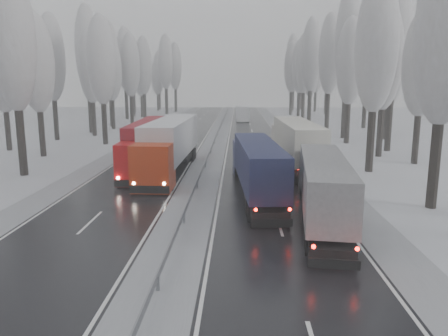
# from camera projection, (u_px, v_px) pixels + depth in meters

# --- Properties ---
(carriageway_right) EXTENTS (7.50, 200.00, 0.03)m
(carriageway_right) POSITION_uv_depth(u_px,v_px,m) (262.00, 164.00, 41.65)
(carriageway_right) COLOR black
(carriageway_right) RESTS_ON ground
(carriageway_left) EXTENTS (7.50, 200.00, 0.03)m
(carriageway_left) POSITION_uv_depth(u_px,v_px,m) (153.00, 164.00, 41.98)
(carriageway_left) COLOR black
(carriageway_left) RESTS_ON ground
(median_slush) EXTENTS (3.00, 200.00, 0.04)m
(median_slush) POSITION_uv_depth(u_px,v_px,m) (207.00, 164.00, 41.81)
(median_slush) COLOR #A4A7AC
(median_slush) RESTS_ON ground
(shoulder_right) EXTENTS (2.40, 200.00, 0.04)m
(shoulder_right) POSITION_uv_depth(u_px,v_px,m) (314.00, 165.00, 41.49)
(shoulder_right) COLOR #A4A7AC
(shoulder_right) RESTS_ON ground
(shoulder_left) EXTENTS (2.40, 200.00, 0.04)m
(shoulder_left) POSITION_uv_depth(u_px,v_px,m) (102.00, 163.00, 42.13)
(shoulder_left) COLOR #A4A7AC
(shoulder_left) RESTS_ON ground
(median_guardrail) EXTENTS (0.12, 200.00, 0.76)m
(median_guardrail) POSITION_uv_depth(u_px,v_px,m) (207.00, 158.00, 41.69)
(median_guardrail) COLOR slate
(median_guardrail) RESTS_ON ground
(tree_16) EXTENTS (3.60, 3.60, 16.53)m
(tree_16) POSITION_uv_depth(u_px,v_px,m) (447.00, 30.00, 25.25)
(tree_16) COLOR black
(tree_16) RESTS_ON ground
(tree_18) EXTENTS (3.60, 3.60, 16.58)m
(tree_18) POSITION_uv_depth(u_px,v_px,m) (377.00, 46.00, 36.41)
(tree_18) COLOR black
(tree_18) RESTS_ON ground
(tree_19) EXTENTS (3.60, 3.60, 14.57)m
(tree_19) POSITION_uv_depth(u_px,v_px,m) (422.00, 64.00, 40.40)
(tree_19) COLOR black
(tree_19) RESTS_ON ground
(tree_20) EXTENTS (3.60, 3.60, 15.71)m
(tree_20) POSITION_uv_depth(u_px,v_px,m) (385.00, 58.00, 44.39)
(tree_20) COLOR black
(tree_20) RESTS_ON ground
(tree_21) EXTENTS (3.60, 3.60, 18.62)m
(tree_21) POSITION_uv_depth(u_px,v_px,m) (395.00, 43.00, 47.89)
(tree_21) COLOR black
(tree_21) RESTS_ON ground
(tree_22) EXTENTS (3.60, 3.60, 15.86)m
(tree_22) POSITION_uv_depth(u_px,v_px,m) (350.00, 62.00, 54.63)
(tree_22) COLOR black
(tree_22) RESTS_ON ground
(tree_23) EXTENTS (3.60, 3.60, 13.55)m
(tree_23) POSITION_uv_depth(u_px,v_px,m) (389.00, 75.00, 58.64)
(tree_23) COLOR black
(tree_23) RESTS_ON ground
(tree_24) EXTENTS (3.60, 3.60, 20.49)m
(tree_24) POSITION_uv_depth(u_px,v_px,m) (348.00, 42.00, 59.36)
(tree_24) COLOR black
(tree_24) RESTS_ON ground
(tree_25) EXTENTS (3.60, 3.60, 19.44)m
(tree_25) POSITION_uv_depth(u_px,v_px,m) (389.00, 49.00, 63.19)
(tree_25) COLOR black
(tree_25) RESTS_ON ground
(tree_26) EXTENTS (3.60, 3.60, 18.78)m
(tree_26) POSITION_uv_depth(u_px,v_px,m) (330.00, 55.00, 69.63)
(tree_26) COLOR black
(tree_26) RESTS_ON ground
(tree_27) EXTENTS (3.60, 3.60, 17.62)m
(tree_27) POSITION_uv_depth(u_px,v_px,m) (367.00, 61.00, 73.47)
(tree_27) COLOR black
(tree_27) RESTS_ON ground
(tree_28) EXTENTS (3.60, 3.60, 19.62)m
(tree_28) POSITION_uv_depth(u_px,v_px,m) (311.00, 55.00, 80.05)
(tree_28) COLOR black
(tree_28) RESTS_ON ground
(tree_29) EXTENTS (3.60, 3.60, 18.11)m
(tree_29) POSITION_uv_depth(u_px,v_px,m) (346.00, 62.00, 83.93)
(tree_29) COLOR black
(tree_29) RESTS_ON ground
(tree_30) EXTENTS (3.60, 3.60, 17.86)m
(tree_30) POSITION_uv_depth(u_px,v_px,m) (304.00, 64.00, 89.82)
(tree_30) COLOR black
(tree_30) RESTS_ON ground
(tree_31) EXTENTS (3.60, 3.60, 18.58)m
(tree_31) POSITION_uv_depth(u_px,v_px,m) (329.00, 63.00, 93.47)
(tree_31) COLOR black
(tree_31) RESTS_ON ground
(tree_32) EXTENTS (3.60, 3.60, 17.33)m
(tree_32) POSITION_uv_depth(u_px,v_px,m) (300.00, 67.00, 97.25)
(tree_32) COLOR black
(tree_32) RESTS_ON ground
(tree_33) EXTENTS (3.60, 3.60, 14.33)m
(tree_33) POSITION_uv_depth(u_px,v_px,m) (310.00, 76.00, 101.44)
(tree_33) COLOR black
(tree_33) RESTS_ON ground
(tree_34) EXTENTS (3.60, 3.60, 17.63)m
(tree_34) POSITION_uv_depth(u_px,v_px,m) (292.00, 67.00, 104.21)
(tree_34) COLOR black
(tree_34) RESTS_ON ground
(tree_35) EXTENTS (3.60, 3.60, 18.25)m
(tree_35) POSITION_uv_depth(u_px,v_px,m) (327.00, 66.00, 107.77)
(tree_35) COLOR black
(tree_35) RESTS_ON ground
(tree_36) EXTENTS (3.60, 3.60, 20.23)m
(tree_36) POSITION_uv_depth(u_px,v_px,m) (292.00, 62.00, 113.51)
(tree_36) COLOR black
(tree_36) RESTS_ON ground
(tree_37) EXTENTS (3.60, 3.60, 16.37)m
(tree_37) POSITION_uv_depth(u_px,v_px,m) (316.00, 72.00, 117.69)
(tree_37) COLOR black
(tree_37) RESTS_ON ground
(tree_38) EXTENTS (3.60, 3.60, 17.97)m
(tree_38) POSITION_uv_depth(u_px,v_px,m) (294.00, 69.00, 124.10)
(tree_38) COLOR black
(tree_38) RESTS_ON ground
(tree_39) EXTENTS (3.60, 3.60, 16.19)m
(tree_39) POSITION_uv_depth(u_px,v_px,m) (301.00, 73.00, 128.15)
(tree_39) COLOR black
(tree_39) RESTS_ON ground
(tree_58) EXTENTS (3.60, 3.60, 17.21)m
(tree_58) POSITION_uv_depth(u_px,v_px,m) (12.00, 39.00, 34.83)
(tree_58) COLOR black
(tree_58) RESTS_ON ground
(tree_60) EXTENTS (3.60, 3.60, 14.84)m
(tree_60) POSITION_uv_depth(u_px,v_px,m) (36.00, 64.00, 44.66)
(tree_60) COLOR black
(tree_60) RESTS_ON ground
(tree_61) EXTENTS (3.60, 3.60, 13.95)m
(tree_61) POSITION_uv_depth(u_px,v_px,m) (2.00, 71.00, 48.87)
(tree_61) COLOR black
(tree_61) RESTS_ON ground
(tree_62) EXTENTS (3.60, 3.60, 16.04)m
(tree_62) POSITION_uv_depth(u_px,v_px,m) (101.00, 61.00, 53.74)
(tree_62) COLOR black
(tree_62) RESTS_ON ground
(tree_63) EXTENTS (3.60, 3.60, 16.88)m
(tree_63) POSITION_uv_depth(u_px,v_px,m) (51.00, 58.00, 57.81)
(tree_63) COLOR black
(tree_63) RESTS_ON ground
(tree_64) EXTENTS (3.60, 3.60, 15.42)m
(tree_64) POSITION_uv_depth(u_px,v_px,m) (91.00, 67.00, 62.77)
(tree_64) COLOR black
(tree_64) RESTS_ON ground
(tree_65) EXTENTS (3.60, 3.60, 19.48)m
(tree_65) POSITION_uv_depth(u_px,v_px,m) (87.00, 50.00, 66.25)
(tree_65) COLOR black
(tree_65) RESTS_ON ground
(tree_66) EXTENTS (3.60, 3.60, 15.23)m
(tree_66) POSITION_uv_depth(u_px,v_px,m) (111.00, 70.00, 72.24)
(tree_66) COLOR black
(tree_66) RESTS_ON ground
(tree_67) EXTENTS (3.60, 3.60, 17.09)m
(tree_67) POSITION_uv_depth(u_px,v_px,m) (109.00, 63.00, 75.98)
(tree_67) COLOR black
(tree_67) RESTS_ON ground
(tree_68) EXTENTS (3.60, 3.60, 16.65)m
(tree_68) POSITION_uv_depth(u_px,v_px,m) (130.00, 66.00, 78.65)
(tree_68) COLOR black
(tree_68) RESTS_ON ground
(tree_69) EXTENTS (3.60, 3.60, 19.35)m
(tree_69) POSITION_uv_depth(u_px,v_px,m) (109.00, 57.00, 82.40)
(tree_69) COLOR black
(tree_69) RESTS_ON ground
(tree_70) EXTENTS (3.60, 3.60, 17.09)m
(tree_70) POSITION_uv_depth(u_px,v_px,m) (143.00, 66.00, 88.48)
(tree_70) COLOR black
(tree_70) RESTS_ON ground
(tree_71) EXTENTS (3.60, 3.60, 19.61)m
(tree_71) POSITION_uv_depth(u_px,v_px,m) (125.00, 59.00, 92.24)
(tree_71) COLOR black
(tree_71) RESTS_ON ground
(tree_72) EXTENTS (3.60, 3.60, 15.11)m
(tree_72) POSITION_uv_depth(u_px,v_px,m) (141.00, 74.00, 97.97)
(tree_72) COLOR black
(tree_72) RESTS_ON ground
(tree_73) EXTENTS (3.60, 3.60, 17.22)m
(tree_73) POSITION_uv_depth(u_px,v_px,m) (132.00, 68.00, 101.72)
(tree_73) COLOR black
(tree_73) RESTS_ON ground
(tree_74) EXTENTS (3.60, 3.60, 19.68)m
(tree_74) POSITION_uv_depth(u_px,v_px,m) (165.00, 62.00, 107.88)
(tree_74) COLOR black
(tree_74) RESTS_ON ground
(tree_75) EXTENTS (3.60, 3.60, 18.60)m
(tree_75) POSITION_uv_depth(u_px,v_px,m) (133.00, 66.00, 112.22)
(tree_75) COLOR black
(tree_75) RESTS_ON ground
(tree_76) EXTENTS (3.60, 3.60, 18.55)m
(tree_76) POSITION_uv_depth(u_px,v_px,m) (175.00, 67.00, 117.20)
(tree_76) COLOR black
(tree_76) RESTS_ON ground
(tree_77) EXTENTS (3.60, 3.60, 14.32)m
(tree_77) POSITION_uv_depth(u_px,v_px,m) (157.00, 77.00, 121.81)
(tree_77) COLOR black
(tree_77) RESTS_ON ground
(tree_78) EXTENTS (3.60, 3.60, 19.55)m
(tree_78) POSITION_uv_depth(u_px,v_px,m) (166.00, 65.00, 123.65)
(tree_78) COLOR black
(tree_78) RESTS_ON ground
(tree_79) EXTENTS (3.60, 3.60, 17.07)m
(tree_79) POSITION_uv_depth(u_px,v_px,m) (159.00, 71.00, 127.96)
(tree_79) COLOR black
(tree_79) RESTS_ON ground
(truck_grey_tarp) EXTENTS (3.86, 14.39, 3.66)m
(truck_grey_tarp) POSITION_uv_depth(u_px,v_px,m) (322.00, 182.00, 24.68)
(truck_grey_tarp) COLOR #4F5055
(truck_grey_tarp) RESTS_ON ground
(truck_blue_box) EXTENTS (3.36, 14.91, 3.79)m
(truck_blue_box) POSITION_uv_depth(u_px,v_px,m) (256.00, 164.00, 29.85)
(truck_blue_box) COLOR navy
(truck_blue_box) RESTS_ON ground
(truck_cream_box) EXTENTS (3.15, 16.76, 4.28)m
(truck_cream_box) POSITION_uv_depth(u_px,v_px,m) (295.00, 140.00, 39.83)
(truck_cream_box) COLOR beige
(truck_cream_box) RESTS_ON ground
(box_truck_distant) EXTENTS (2.73, 8.31, 3.08)m
(box_truck_distant) POSITION_uv_depth(u_px,v_px,m) (242.00, 113.00, 89.04)
(box_truck_distant) COLOR silver
(box_truck_distant) RESTS_ON ground
(truck_red_white) EXTENTS (3.22, 17.68, 4.51)m
(truck_red_white) POSITION_uv_depth(u_px,v_px,m) (170.00, 143.00, 37.33)
(truck_red_white) COLOR #B82B0A
(truck_red_white) RESTS_ON ground
(truck_red_red) EXTENTS (3.15, 16.52, 4.22)m
(truck_red_red) POSITION_uv_depth(u_px,v_px,m) (149.00, 142.00, 39.34)
(truck_red_red) COLOR red
(truck_red_red) RESTS_ON ground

